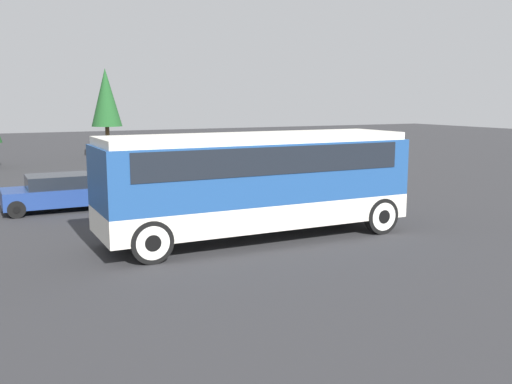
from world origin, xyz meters
TOP-DOWN VIEW (x-y plane):
  - ground_plane at (0.00, 0.00)m, footprint 120.00×120.00m
  - tour_bus at (0.10, -0.00)m, footprint 9.03×2.66m
  - parked_car_near at (-4.39, 7.04)m, footprint 4.24×1.90m
  - parked_car_mid at (2.39, 4.72)m, footprint 4.68×1.92m
  - tree_left at (1.18, 25.23)m, footprint 2.06×2.06m

SIDE VIEW (x-z plane):
  - ground_plane at x=0.00m, z-range 0.00..0.00m
  - parked_car_near at x=-4.39m, z-range 0.00..1.31m
  - parked_car_mid at x=2.39m, z-range 0.00..1.31m
  - tour_bus at x=0.10m, z-range 0.31..3.35m
  - tree_left at x=1.18m, z-range 1.06..7.17m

